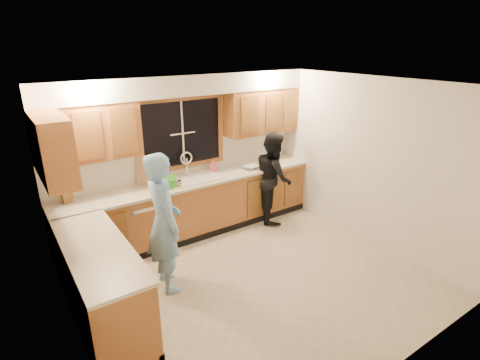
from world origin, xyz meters
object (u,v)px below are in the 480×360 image
Objects in this scene: dishwasher at (144,223)px; man at (164,223)px; knife_block at (66,194)px; bowl at (250,167)px; stove at (117,315)px; soap_bottle at (213,165)px; sink at (193,183)px; dish_crate at (165,182)px; woman at (273,177)px.

dishwasher is 0.46× the size of man.
bowl is at bearing -15.44° from knife_block.
bowl is at bearing 31.51° from stove.
soap_bottle is at bearing -10.35° from knife_block.
sink is at bearing 0.99° from dishwasher.
sink reaches higher than knife_block.
dishwasher is 2.74× the size of dish_crate.
man is 7.34× the size of knife_block.
woman is 3.20m from knife_block.
soap_bottle is 0.85× the size of bowl.
soap_bottle is (-0.89, 0.49, 0.25)m from woman.
woman is at bearing -7.97° from dish_crate.
sink is 1.06m from bowl.
knife_block is at bearing 89.86° from stove.
soap_bottle is 0.63m from bowl.
man reaches higher than bowl.
stove is 3.52m from woman.
dish_crate is at bearing 179.28° from bowl.
sink is at bearing 104.23° from woman.
man is at bearing -95.37° from dishwasher.
woman is (2.21, -0.30, 0.36)m from dishwasher.
sink is 0.52m from soap_bottle.
sink is at bearing -36.52° from man.
sink is 1.81m from knife_block.
woman is 6.40× the size of knife_block.
dish_crate is 1.25× the size of bowl.
stove is at bearing -134.61° from sink.
bowl is at bearing -4.25° from sink.
knife_block is 1.33m from dish_crate.
sink is at bearing 175.75° from bowl.
soap_bottle reaches higher than dish_crate.
soap_bottle reaches higher than dishwasher.
man reaches higher than knife_block.
woman is at bearing -37.32° from bowl.
dish_crate is 1.48× the size of soap_bottle.
knife_block reaches higher than dish_crate.
dish_crate is at bearing -6.78° from dishwasher.
man is at bearing -131.45° from sink.
stove is 0.58× the size of woman.
woman is 6.46× the size of bowl.
bowl is at bearing -0.72° from dish_crate.
man is 1.49m from knife_block.
soap_bottle is at bearing 41.30° from stove.
dish_crate is 1.53m from bowl.
dishwasher is 1.17m from man.
stove is 3.38m from bowl.
man is at bearing -153.48° from bowl.
dishwasher is 0.91× the size of stove.
sink reaches higher than dishwasher.
dishwasher is at bearing -172.05° from soap_bottle.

